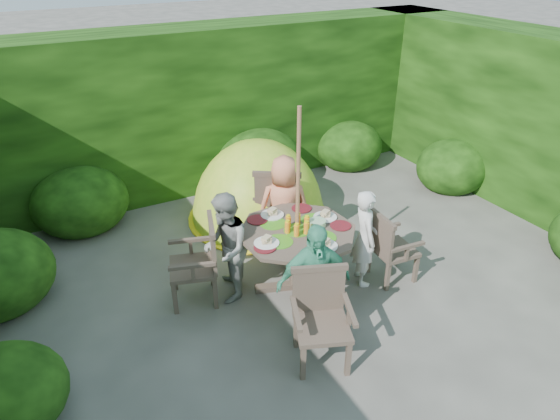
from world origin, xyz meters
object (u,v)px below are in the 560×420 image
garden_chair_back (278,203)px  dome_tent (259,217)px  patio_table (297,240)px  child_right (365,238)px  garden_chair_front (321,315)px  garden_chair_left (200,261)px  child_left (226,248)px  child_front (314,283)px  garden_chair_right (389,246)px  parasol_pole (298,205)px  child_back (284,206)px

garden_chair_back → dome_tent: size_ratio=0.44×
patio_table → child_right: size_ratio=1.42×
patio_table → garden_chair_front: size_ratio=1.86×
garden_chair_left → garden_chair_front: (0.70, -1.39, -0.01)m
patio_table → dome_tent: bearing=78.3°
child_left → child_front: size_ratio=0.98×
patio_table → child_left: child_left is taller
garden_chair_right → parasol_pole: bearing=75.8°
parasol_pole → child_front: (-0.25, -0.76, -0.44)m
patio_table → dome_tent: size_ratio=0.72×
garden_chair_front → parasol_pole: bearing=93.5°
garden_chair_left → garden_chair_front: size_ratio=1.03×
parasol_pole → garden_chair_back: parasol_pole is taller
child_front → dome_tent: child_front is taller
child_right → child_front: child_front is taller
child_front → dome_tent: 2.64m
garden_chair_right → garden_chair_front: (-1.38, -0.68, 0.03)m
garden_chair_right → dome_tent: bearing=23.1°
garden_chair_front → patio_table: bearing=93.2°
garden_chair_back → child_back: (-0.07, -0.28, 0.11)m
garden_chair_right → child_back: 1.39m
garden_chair_right → child_right: 0.34m
patio_table → garden_chair_left: bearing=161.6°
garden_chair_front → child_right: (1.10, 0.79, 0.11)m
garden_chair_back → parasol_pole: bearing=106.2°
child_right → parasol_pole: bearing=90.8°
garden_chair_left → garden_chair_right: bearing=88.3°
garden_chair_right → child_back: bearing=40.2°
child_back → dome_tent: size_ratio=0.56×
garden_chair_left → dome_tent: dome_tent is taller
garden_chair_right → garden_chair_back: size_ratio=0.83×
parasol_pole → garden_chair_front: (-0.34, -1.04, -0.61)m
child_left → child_back: bearing=138.4°
garden_chair_right → garden_chair_front: garden_chair_front is taller
child_front → garden_chair_right: bearing=28.3°
garden_chair_front → child_left: 1.37m
garden_chair_left → child_front: child_front is taller
garden_chair_back → dome_tent: bearing=-60.3°
garden_chair_right → child_right: size_ratio=0.72×
child_front → garden_chair_front: bearing=-96.1°
dome_tent → garden_chair_back: bearing=-90.7°
garden_chair_back → garden_chair_front: bearing=105.7°
dome_tent → patio_table: bearing=-98.8°
child_front → dome_tent: (0.61, 2.48, -0.66)m
garden_chair_right → dome_tent: (-0.68, 2.09, -0.46)m
garden_chair_left → child_left: size_ratio=0.73×
patio_table → garden_chair_left: size_ratio=1.81×
child_back → dome_tent: (0.11, 0.96, -0.67)m
garden_chair_right → garden_chair_back: 1.59m
patio_table → garden_chair_front: patio_table is taller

